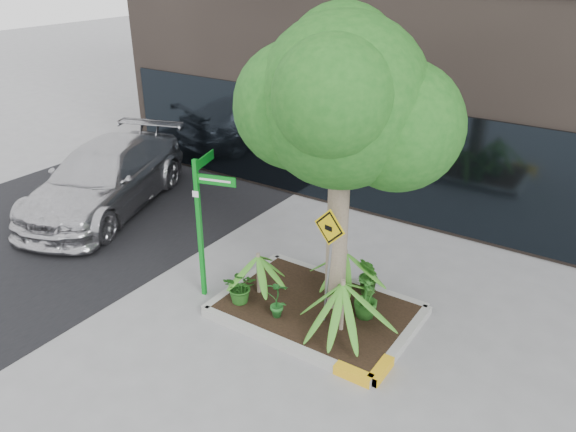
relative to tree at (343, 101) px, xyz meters
The scene contains 14 objects.
ground 3.77m from the tree, 125.28° to the right, with size 80.00×80.00×0.00m, color gray.
asphalt_road 7.86m from the tree, behind, with size 7.00×80.00×0.01m, color black.
planter 3.62m from the tree, 120.16° to the right, with size 3.35×2.36×0.15m.
tree is the anchor object (origin of this frame).
palm_front 2.79m from the tree, 52.80° to the right, with size 1.05×1.05×1.16m.
palm_left 3.14m from the tree, 160.91° to the right, with size 0.89×0.89×0.99m.
palm_back 2.86m from the tree, 99.40° to the left, with size 0.89×0.89×0.99m.
parked_car 7.38m from the tree, behind, with size 2.18×5.35×1.55m, color #B6B5BA.
shrub_a 3.62m from the tree, 147.61° to the right, with size 0.58×0.58×0.64m, color #205718.
shrub_b 3.25m from the tree, ahead, with size 0.41×0.41×0.73m, color #225A1B.
shrub_c 3.37m from the tree, 124.51° to the right, with size 0.38×0.38×0.72m, color #1E6221.
shrub_d 3.24m from the tree, 56.36° to the left, with size 0.42×0.42×0.77m, color #2A691E.
street_sign_post 3.15m from the tree, 159.87° to the right, with size 0.90×0.75×2.62m.
cattle_sign 2.24m from the tree, 76.65° to the right, with size 0.61×0.20×2.02m.
Camera 1 is at (4.28, -6.70, 5.73)m, focal length 35.00 mm.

